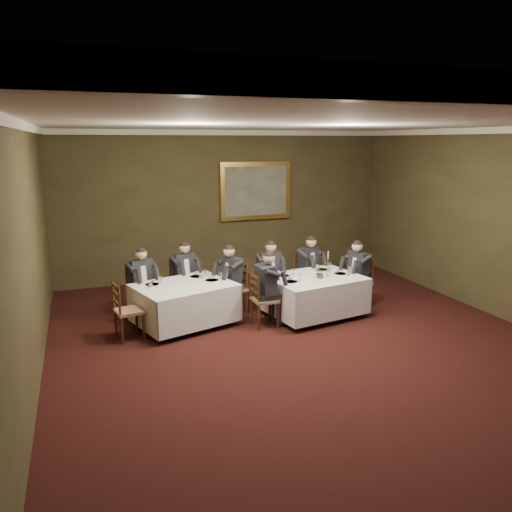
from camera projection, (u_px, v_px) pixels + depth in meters
ground at (317, 355)px, 7.77m from camera, size 10.00×10.00×0.00m
ceiling at (324, 123)px, 6.98m from camera, size 8.00×10.00×0.10m
back_wall at (225, 205)px, 11.96m from camera, size 8.00×0.10×3.50m
left_wall at (25, 267)px, 6.06m from camera, size 0.10×10.00×3.50m
crown_molding at (323, 127)px, 6.99m from camera, size 8.00×10.00×0.12m
table_main at (314, 293)px, 9.42m from camera, size 1.93×1.59×0.67m
table_second at (184, 301)px, 8.92m from camera, size 1.98×1.71×0.67m
chair_main_backleft at (269, 293)px, 10.00m from camera, size 0.45×0.43×1.00m
diner_main_backleft at (269, 282)px, 9.93m from camera, size 0.42×0.49×1.35m
chair_main_backright at (307, 286)px, 10.44m from camera, size 0.56×0.55×1.00m
diner_main_backright at (307, 276)px, 10.38m from camera, size 0.55×0.59×1.35m
chair_main_endleft at (264, 311)px, 8.94m from camera, size 0.43×0.45×1.00m
diner_main_endleft at (265, 298)px, 8.89m from camera, size 0.49×0.43×1.35m
chair_main_endright at (358, 293)px, 9.99m from camera, size 0.51×0.53×1.00m
diner_main_endright at (358, 282)px, 9.93m from camera, size 0.56×0.50×1.35m
chair_sec_backleft at (142, 303)px, 9.37m from camera, size 0.56×0.54×1.00m
diner_sec_backleft at (141, 291)px, 9.31m from camera, size 0.54×0.59×1.35m
chair_sec_backright at (184, 294)px, 9.89m from camera, size 0.55×0.53×1.00m
diner_sec_backright at (184, 283)px, 9.83m from camera, size 0.53×0.58×1.35m
chair_sec_endright at (234, 299)px, 9.57m from camera, size 0.54×0.55×1.00m
diner_sec_endright at (233, 288)px, 9.51m from camera, size 0.58×0.53×1.35m
chair_sec_endleft at (129, 323)px, 8.35m from camera, size 0.49×0.51×1.00m
centerpiece at (320, 272)px, 9.25m from camera, size 0.21×0.19×0.23m
candlestick at (328, 266)px, 9.39m from camera, size 0.07×0.07×0.49m
place_setting_table_main at (285, 273)px, 9.47m from camera, size 0.33×0.31×0.14m
place_setting_table_second at (155, 282)px, 8.90m from camera, size 0.33×0.31×0.14m
painting at (256, 191)px, 12.08m from camera, size 1.78×0.09×1.40m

